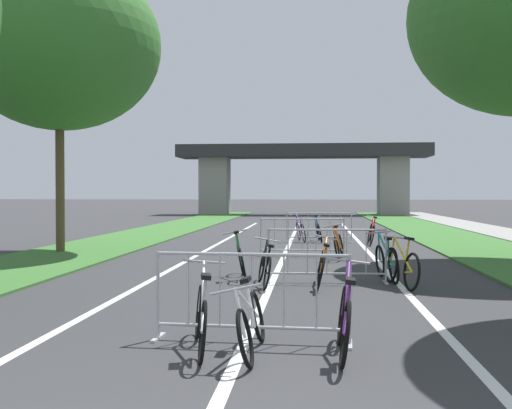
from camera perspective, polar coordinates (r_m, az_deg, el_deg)
The scene contains 23 objects.
grass_verge_left at distance 26.27m, azimuth -9.74°, elevation -2.66°, with size 3.24×55.20×0.05m, color #386B2D.
grass_verge_right at distance 25.91m, azimuth 17.00°, elevation -2.75°, with size 3.24×55.20×0.05m, color #386B2D.
lane_stripe_center at distance 18.79m, azimuth 2.91°, elevation -4.21°, with size 0.14×31.93×0.01m, color silver.
lane_stripe_right_lane at distance 18.85m, azimuth 10.31°, elevation -4.22°, with size 0.14×31.93×0.01m, color silver.
lane_stripe_left_lane at distance 19.05m, azimuth -4.42°, elevation -4.14°, with size 0.14×31.93×0.01m, color silver.
overpass_bridge at distance 48.40m, azimuth 4.39°, elevation 3.70°, with size 19.68×3.86×5.50m.
tree_left_oak_near at distance 19.06m, azimuth -17.92°, elevation 14.06°, with size 5.84×5.84×8.53m.
crowd_barrier_nearest at distance 7.20m, azimuth -0.41°, elevation -8.73°, with size 2.35×0.57×1.05m.
crowd_barrier_second at distance 11.93m, azimuth 6.65°, elevation -4.81°, with size 2.34×0.55×1.05m.
crowd_barrier_third at distance 16.72m, azimuth 4.34°, elevation -3.11°, with size 2.35×0.55×1.05m.
crowd_barrier_fourth at distance 21.52m, azimuth 5.91°, elevation -2.16°, with size 2.34×0.51×1.05m.
bicycle_orange_0 at distance 11.41m, azimuth 6.09°, elevation -5.87°, with size 0.44×1.72×0.94m.
bicycle_purple_1 at distance 21.98m, azimuth 4.19°, elevation -2.46°, with size 0.66×1.73×1.01m.
bicycle_black_2 at distance 11.50m, azimuth 0.85°, elevation -5.88°, with size 0.50×1.63×0.89m.
bicycle_yellow_3 at distance 11.66m, azimuth 13.39°, elevation -5.66°, with size 0.53×1.72×0.95m.
bicycle_blue_4 at distance 21.90m, azimuth 5.86°, elevation -2.50°, with size 0.52×1.75×0.96m.
bicycle_white_5 at distance 6.72m, azimuth -0.47°, elevation -11.01°, with size 0.53×1.68×0.85m.
bicycle_red_6 at distance 21.02m, azimuth 10.73°, elevation -2.64°, with size 0.45×1.65×0.96m.
bicycle_teal_7 at distance 12.45m, azimuth 12.10°, elevation -5.27°, with size 0.54×1.74×0.96m.
bicycle_silver_8 at distance 6.88m, azimuth -5.16°, elevation -10.42°, with size 0.54×1.74×0.97m.
bicycle_green_9 at distance 12.50m, azimuth -1.41°, elevation -5.17°, with size 0.67×1.69×0.99m.
bicycle_orange_10 at distance 16.21m, azimuth 7.73°, elevation -3.82°, with size 0.63×1.70×0.96m.
bicycle_purple_11 at distance 6.70m, azimuth 8.24°, elevation -10.70°, with size 0.47×1.66×1.01m.
Camera 1 is at (0.79, -2.73, 1.75)m, focal length 42.79 mm.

